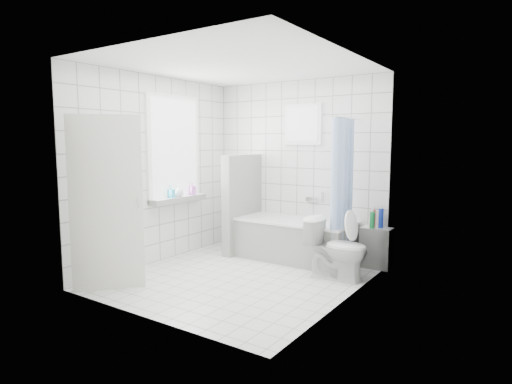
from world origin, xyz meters
The scene contains 19 objects.
ground centered at (0.00, 0.00, 0.00)m, with size 3.00×3.00×0.00m, color white.
ceiling centered at (0.00, 0.00, 2.60)m, with size 3.00×3.00×0.00m, color white.
wall_back centered at (0.00, 1.50, 1.30)m, with size 2.80×0.02×2.60m, color white.
wall_front centered at (0.00, -1.50, 1.30)m, with size 2.80×0.02×2.60m, color white.
wall_left centered at (-1.40, 0.00, 1.30)m, with size 0.02×3.00×2.60m, color white.
wall_right centered at (1.40, 0.00, 1.30)m, with size 0.02×3.00×2.60m, color white.
window_left centered at (-1.35, 0.30, 1.60)m, with size 0.01×0.90×1.40m, color white.
window_back centered at (0.10, 1.46, 1.95)m, with size 0.50×0.01×0.50m, color white.
window_sill centered at (-1.31, 0.30, 0.86)m, with size 0.18×1.02×0.08m, color white.
door centered at (-0.99, -1.18, 1.00)m, with size 0.04×0.80×2.00m, color silver.
bathtub centered at (0.18, 1.12, 0.29)m, with size 1.66×0.77×0.58m.
partition_wall centered at (-0.72, 1.07, 0.75)m, with size 0.15×0.85×1.50m, color white.
tiled_ledge centered at (1.29, 1.38, 0.28)m, with size 0.40×0.24×0.55m, color white.
toilet centered at (1.03, 0.65, 0.38)m, with size 0.43×0.75×0.76m, color white.
curtain_rod centered at (0.95, 1.10, 2.00)m, with size 0.02×0.02×0.80m, color silver.
shower_curtain centered at (0.95, 0.97, 1.10)m, with size 0.14×0.48×1.78m, color #4B7DDD, non-canonical shape.
tub_faucet centered at (0.28, 1.46, 0.85)m, with size 0.18×0.06×0.06m, color silver.
sill_bottles centered at (-1.30, 0.34, 0.99)m, with size 0.15×0.54×0.19m.
ledge_bottles centered at (1.27, 1.37, 0.67)m, with size 0.17×0.16×0.26m.
Camera 1 is at (3.08, -4.20, 1.70)m, focal length 30.00 mm.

